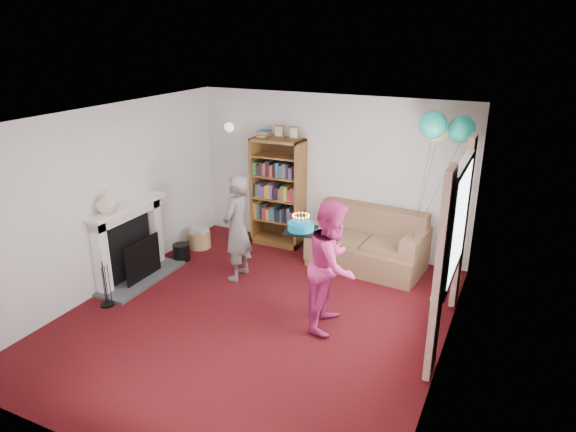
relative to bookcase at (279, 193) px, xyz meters
The scene contains 16 objects.
ground 2.59m from the bookcase, 70.63° to the right, with size 5.00×5.00×0.00m, color #32070A.
wall_back 0.91m from the bookcase, 14.56° to the left, with size 4.50×0.02×2.50m, color silver.
wall_left 2.74m from the bookcase, 122.25° to the right, with size 0.02×5.00×2.50m, color silver.
wall_right 3.85m from the bookcase, 36.85° to the right, with size 0.02×5.00×2.50m, color silver.
ceiling 2.93m from the bookcase, 70.63° to the right, with size 4.50×5.00×0.01m, color white.
fireplace 2.49m from the bookcase, 121.25° to the right, with size 0.55×1.80×1.12m.
window_bay 3.48m from the bookcase, 29.43° to the right, with size 0.14×2.02×2.20m.
wall_sconce 1.38m from the bookcase, behind, with size 0.16×0.23×0.16m.
bookcase is the anchor object (origin of this frame).
sofa 1.74m from the bookcase, ahead, with size 1.66×0.88×0.88m.
wicker_basket 1.52m from the bookcase, 145.21° to the right, with size 0.36×0.36×0.33m.
person_striped 1.43m from the bookcase, 88.02° to the right, with size 0.56×0.37×1.54m, color black.
person_magenta 2.67m from the bookcase, 49.79° to the right, with size 0.78×0.60×1.60m, color #B32362.
birthday_cake 2.13m from the bookcase, 56.03° to the right, with size 0.40×0.40×0.22m.
balloons 2.94m from the bookcase, ahead, with size 0.68×0.73×1.80m.
mantel_vase 2.81m from the bookcase, 118.16° to the right, with size 0.30×0.30×0.31m, color beige.
Camera 1 is at (2.79, -4.92, 3.43)m, focal length 32.00 mm.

